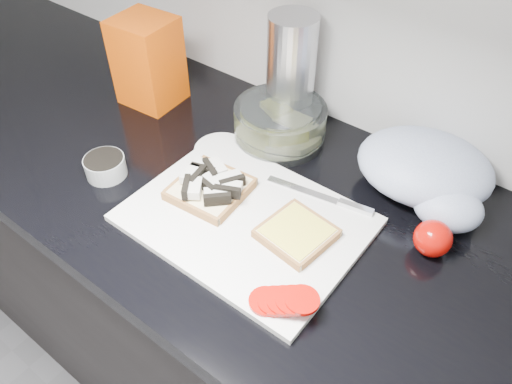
% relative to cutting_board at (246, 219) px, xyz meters
% --- Properties ---
extents(base_cabinet, '(3.50, 0.60, 0.86)m').
position_rel_cutting_board_xyz_m(base_cabinet, '(-0.01, 0.07, -0.48)').
color(base_cabinet, black).
rests_on(base_cabinet, ground).
extents(countertop, '(3.50, 0.64, 0.04)m').
position_rel_cutting_board_xyz_m(countertop, '(-0.01, 0.07, -0.03)').
color(countertop, black).
rests_on(countertop, base_cabinet).
extents(cutting_board, '(0.40, 0.30, 0.01)m').
position_rel_cutting_board_xyz_m(cutting_board, '(0.00, 0.00, 0.00)').
color(cutting_board, silver).
rests_on(cutting_board, countertop).
extents(bread_left, '(0.14, 0.14, 0.04)m').
position_rel_cutting_board_xyz_m(bread_left, '(-0.09, 0.01, 0.02)').
color(bread_left, beige).
rests_on(bread_left, cutting_board).
extents(bread_right, '(0.13, 0.13, 0.02)m').
position_rel_cutting_board_xyz_m(bread_right, '(0.10, 0.02, 0.01)').
color(bread_right, beige).
rests_on(bread_right, cutting_board).
extents(tomato_slices, '(0.11, 0.09, 0.02)m').
position_rel_cutting_board_xyz_m(tomato_slices, '(0.16, -0.11, 0.02)').
color(tomato_slices, '#B30A04').
rests_on(tomato_slices, cutting_board).
extents(knife, '(0.21, 0.05, 0.01)m').
position_rel_cutting_board_xyz_m(knife, '(0.10, 0.13, 0.01)').
color(knife, silver).
rests_on(knife, cutting_board).
extents(seed_tub, '(0.08, 0.08, 0.04)m').
position_rel_cutting_board_xyz_m(seed_tub, '(-0.29, -0.07, 0.02)').
color(seed_tub, '#939897').
rests_on(seed_tub, countertop).
extents(tub_lid, '(0.12, 0.12, 0.01)m').
position_rel_cutting_board_xyz_m(tub_lid, '(-0.16, 0.12, -0.00)').
color(tub_lid, silver).
rests_on(tub_lid, countertop).
extents(glass_bowl, '(0.19, 0.19, 0.08)m').
position_rel_cutting_board_xyz_m(glass_bowl, '(-0.09, 0.23, 0.03)').
color(glass_bowl, silver).
rests_on(glass_bowl, countertop).
extents(bread_bag, '(0.13, 0.12, 0.19)m').
position_rel_cutting_board_xyz_m(bread_bag, '(-0.41, 0.18, 0.09)').
color(bread_bag, '#D34403').
rests_on(bread_bag, countertop).
extents(steel_canister, '(0.10, 0.10, 0.24)m').
position_rel_cutting_board_xyz_m(steel_canister, '(-0.12, 0.30, 0.11)').
color(steel_canister, silver).
rests_on(steel_canister, countertop).
extents(grocery_bag, '(0.28, 0.24, 0.11)m').
position_rel_cutting_board_xyz_m(grocery_bag, '(0.22, 0.26, 0.05)').
color(grocery_bag, silver).
rests_on(grocery_bag, countertop).
extents(whole_tomatoes, '(0.06, 0.06, 0.06)m').
position_rel_cutting_board_xyz_m(whole_tomatoes, '(0.28, 0.13, 0.03)').
color(whole_tomatoes, '#B30A04').
rests_on(whole_tomatoes, countertop).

